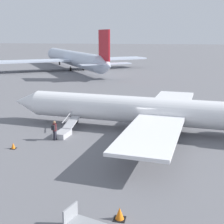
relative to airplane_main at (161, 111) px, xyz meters
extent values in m
plane|color=slate|center=(0.93, -0.09, -2.01)|extent=(600.00, 600.00, 0.00)
cylinder|color=white|center=(0.93, -0.09, -0.02)|extent=(24.44, 4.86, 2.56)
cone|color=white|center=(14.43, -1.38, -0.02)|extent=(3.04, 2.77, 2.51)
cube|color=white|center=(0.33, 6.38, -0.22)|extent=(5.05, 10.55, 0.26)
cube|color=white|center=(-0.88, -6.33, -0.22)|extent=(5.05, 10.55, 0.26)
cylinder|color=black|center=(8.80, -0.84, -1.69)|extent=(0.65, 0.22, 0.63)
cylinder|color=gray|center=(8.80, -0.84, -1.28)|extent=(0.11, 0.11, 0.20)
cylinder|color=black|center=(-1.38, 1.29, -1.69)|extent=(0.65, 0.22, 0.63)
cylinder|color=gray|center=(-1.38, 1.29, -1.28)|extent=(0.11, 0.11, 0.20)
cylinder|color=black|center=(-1.60, -1.01, -1.69)|extent=(0.65, 0.22, 0.63)
cylinder|color=gray|center=(-1.60, -1.01, -1.28)|extent=(0.11, 0.11, 0.20)
cylinder|color=silver|center=(26.88, -51.84, 0.96)|extent=(28.23, 37.31, 3.83)
cone|color=silver|center=(40.66, -71.10, 0.96)|extent=(5.51, 5.62, 3.76)
cone|color=silver|center=(12.88, -32.28, 0.96)|extent=(5.96, 6.24, 3.76)
cube|color=red|center=(13.46, -33.09, 4.99)|extent=(3.37, 4.54, 6.13)
cube|color=silver|center=(13.14, -32.65, 1.34)|extent=(10.07, 8.12, 0.19)
cube|color=silver|center=(34.55, -43.70, 0.67)|extent=(18.30, 15.53, 0.38)
cube|color=silver|center=(16.70, -56.48, 0.67)|extent=(18.30, 15.53, 0.38)
cylinder|color=black|center=(35.04, -63.24, -1.54)|extent=(0.75, 0.91, 0.95)
cylinder|color=#4C4C51|center=(35.04, -63.24, -0.91)|extent=(0.17, 0.17, 0.30)
cylinder|color=black|center=(25.77, -47.33, -1.54)|extent=(0.75, 0.91, 0.95)
cylinder|color=#4C4C51|center=(25.77, -47.33, -0.91)|extent=(0.17, 0.17, 0.30)
cylinder|color=black|center=(22.97, -49.34, -1.54)|extent=(0.75, 0.91, 0.95)
cylinder|color=#4C4C51|center=(22.97, -49.34, -0.91)|extent=(0.17, 0.17, 0.30)
cube|color=#B2B2B7|center=(8.59, 3.43, -1.76)|extent=(1.27, 1.90, 0.50)
cube|color=#B2B2B7|center=(8.40, 1.44, -1.18)|extent=(1.11, 2.31, 0.77)
cube|color=#B2B2B7|center=(8.85, 1.39, -0.68)|extent=(0.27, 2.21, 0.71)
cube|color=#23232D|center=(8.90, 4.42, -1.58)|extent=(0.23, 0.30, 0.85)
cylinder|color=#4C1E23|center=(8.90, 4.42, -0.83)|extent=(0.36, 0.36, 0.65)
sphere|color=#936B4C|center=(8.90, 4.42, -0.39)|extent=(0.24, 0.24, 0.24)
cube|color=black|center=(8.93, 4.69, -0.80)|extent=(0.30, 0.21, 0.44)
cube|color=gray|center=(3.18, 16.49, -1.14)|extent=(0.39, 1.08, 0.70)
cylinder|color=black|center=(2.79, 16.15, -1.83)|extent=(0.38, 0.22, 0.36)
cube|color=black|center=(11.40, 7.17, -1.99)|extent=(0.45, 0.45, 0.03)
cone|color=orange|center=(11.40, 7.17, -1.76)|extent=(0.35, 0.35, 0.50)
cube|color=black|center=(1.06, 15.19, -1.99)|extent=(0.60, 0.60, 0.03)
cone|color=orange|center=(1.06, 15.19, -1.68)|extent=(0.46, 0.46, 0.66)
camera|label=1|loc=(-1.48, 28.85, 6.98)|focal=50.00mm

